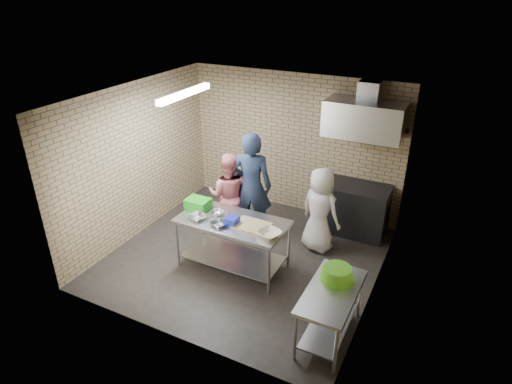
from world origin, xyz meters
TOP-DOWN VIEW (x-y plane):
  - floor at (0.00, 0.00)m, footprint 4.20×4.20m
  - ceiling at (0.00, 0.00)m, footprint 4.20×4.20m
  - back_wall at (0.00, 2.00)m, footprint 4.20×0.06m
  - front_wall at (0.00, -2.00)m, footprint 4.20×0.06m
  - left_wall at (-2.10, 0.00)m, footprint 0.06×4.00m
  - right_wall at (2.10, 0.00)m, footprint 0.06×4.00m
  - prep_table at (-0.06, -0.31)m, footprint 1.70×0.85m
  - side_counter at (1.80, -1.10)m, footprint 0.60×1.20m
  - stove at (1.35, 1.65)m, footprint 1.20×0.70m
  - range_hood at (1.35, 1.70)m, footprint 1.30×0.60m
  - hood_duct at (1.35, 1.85)m, footprint 0.35×0.30m
  - wall_shelf at (1.65, 1.89)m, footprint 0.80×0.20m
  - fluorescent_fixture at (-1.00, 0.00)m, footprint 0.10×1.25m
  - green_crate at (-0.76, -0.19)m, footprint 0.38×0.28m
  - blue_tub at (-0.01, -0.41)m, footprint 0.19×0.19m
  - cutting_board at (0.29, -0.33)m, footprint 0.52×0.40m
  - mixing_bowl_a at (-0.56, -0.51)m, footprint 0.34×0.34m
  - mixing_bowl_b at (-0.36, -0.26)m, footprint 0.26×0.26m
  - mixing_bowl_c at (-0.16, -0.53)m, footprint 0.31×0.31m
  - ceramic_bowl at (0.64, -0.46)m, footprint 0.41×0.41m
  - green_basin at (1.78, -0.85)m, footprint 0.46×0.46m
  - bottle_red at (1.40, 1.89)m, footprint 0.07×0.07m
  - bottle_green at (1.80, 1.89)m, footprint 0.06×0.06m
  - man_navy at (-0.22, 0.65)m, footprint 0.83×0.69m
  - woman_pink at (-0.61, 0.55)m, footprint 0.89×0.77m
  - woman_white at (0.98, 0.81)m, footprint 0.84×0.68m

SIDE VIEW (x-z plane):
  - floor at x=0.00m, z-range 0.00..0.00m
  - side_counter at x=1.80m, z-range 0.00..0.75m
  - prep_table at x=-0.06m, z-range 0.00..0.85m
  - stove at x=1.35m, z-range 0.00..0.90m
  - woman_white at x=0.98m, z-range 0.00..1.48m
  - woman_pink at x=-0.61m, z-range 0.00..1.56m
  - green_basin at x=1.78m, z-range 0.75..0.92m
  - cutting_board at x=0.29m, z-range 0.85..0.88m
  - mixing_bowl_c at x=-0.16m, z-range 0.85..0.91m
  - mixing_bowl_b at x=-0.36m, z-range 0.85..0.91m
  - mixing_bowl_a at x=-0.56m, z-range 0.85..0.92m
  - ceramic_bowl at x=0.64m, z-range 0.85..0.93m
  - blue_tub at x=-0.01m, z-range 0.85..0.97m
  - green_crate at x=-0.76m, z-range 0.85..1.00m
  - man_navy at x=-0.22m, z-range 0.00..1.96m
  - back_wall at x=0.00m, z-range 0.00..2.70m
  - front_wall at x=0.00m, z-range 0.00..2.70m
  - left_wall at x=-2.10m, z-range 0.00..2.70m
  - right_wall at x=2.10m, z-range 0.00..2.70m
  - wall_shelf at x=1.65m, z-range 1.90..1.94m
  - bottle_green at x=1.80m, z-range 1.94..2.09m
  - bottle_red at x=1.40m, z-range 1.94..2.12m
  - range_hood at x=1.35m, z-range 1.80..2.40m
  - hood_duct at x=1.35m, z-range 2.40..2.70m
  - fluorescent_fixture at x=-1.00m, z-range 2.60..2.68m
  - ceiling at x=0.00m, z-range 2.70..2.70m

